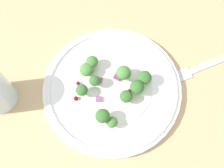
{
  "coord_description": "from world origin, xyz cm",
  "views": [
    {
      "loc": [
        -14.32,
        -11.81,
        46.98
      ],
      "look_at": [
        1.39,
        -1.62,
        2.7
      ],
      "focal_mm": 41.4,
      "sensor_mm": 36.0,
      "label": 1
    }
  ],
  "objects_px": {
    "plate": "(112,88)",
    "broccoli_floret_2": "(94,82)",
    "broccoli_floret_1": "(124,73)",
    "broccoli_floret_0": "(92,62)",
    "fork": "(209,64)"
  },
  "relations": [
    {
      "from": "broccoli_floret_0",
      "to": "broccoli_floret_2",
      "type": "height_order",
      "value": "same"
    },
    {
      "from": "broccoli_floret_2",
      "to": "fork",
      "type": "distance_m",
      "value": 0.24
    },
    {
      "from": "plate",
      "to": "fork",
      "type": "relative_size",
      "value": 1.62
    },
    {
      "from": "broccoli_floret_0",
      "to": "broccoli_floret_2",
      "type": "bearing_deg",
      "value": -141.58
    },
    {
      "from": "plate",
      "to": "broccoli_floret_2",
      "type": "bearing_deg",
      "value": 120.62
    },
    {
      "from": "plate",
      "to": "fork",
      "type": "distance_m",
      "value": 0.21
    },
    {
      "from": "broccoli_floret_1",
      "to": "fork",
      "type": "height_order",
      "value": "broccoli_floret_1"
    },
    {
      "from": "broccoli_floret_0",
      "to": "fork",
      "type": "height_order",
      "value": "broccoli_floret_0"
    },
    {
      "from": "broccoli_floret_0",
      "to": "broccoli_floret_1",
      "type": "distance_m",
      "value": 0.06
    },
    {
      "from": "plate",
      "to": "broccoli_floret_2",
      "type": "xyz_separation_m",
      "value": [
        -0.02,
        0.03,
        0.02
      ]
    },
    {
      "from": "broccoli_floret_0",
      "to": "broccoli_floret_2",
      "type": "xyz_separation_m",
      "value": [
        -0.03,
        -0.03,
        0.0
      ]
    },
    {
      "from": "plate",
      "to": "broccoli_floret_1",
      "type": "distance_m",
      "value": 0.04
    },
    {
      "from": "broccoli_floret_2",
      "to": "fork",
      "type": "height_order",
      "value": "broccoli_floret_2"
    },
    {
      "from": "broccoli_floret_1",
      "to": "broccoli_floret_2",
      "type": "height_order",
      "value": "broccoli_floret_1"
    },
    {
      "from": "plate",
      "to": "broccoli_floret_1",
      "type": "height_order",
      "value": "broccoli_floret_1"
    }
  ]
}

